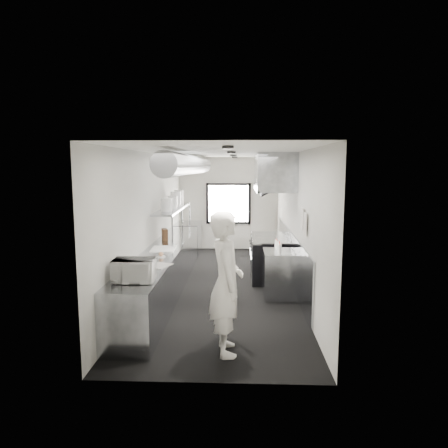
# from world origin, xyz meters

# --- Properties ---
(floor) EXTENTS (3.00, 8.00, 0.01)m
(floor) POSITION_xyz_m (0.00, 0.00, 0.00)
(floor) COLOR black
(floor) RESTS_ON ground
(ceiling) EXTENTS (3.00, 8.00, 0.01)m
(ceiling) POSITION_xyz_m (0.00, 0.00, 2.80)
(ceiling) COLOR white
(ceiling) RESTS_ON wall_back
(wall_back) EXTENTS (3.00, 0.02, 2.80)m
(wall_back) POSITION_xyz_m (0.00, 4.00, 1.40)
(wall_back) COLOR #B4B2AB
(wall_back) RESTS_ON floor
(wall_front) EXTENTS (3.00, 0.02, 2.80)m
(wall_front) POSITION_xyz_m (0.00, -4.00, 1.40)
(wall_front) COLOR #B4B2AB
(wall_front) RESTS_ON floor
(wall_left) EXTENTS (0.02, 8.00, 2.80)m
(wall_left) POSITION_xyz_m (-1.50, 0.00, 1.40)
(wall_left) COLOR #B4B2AB
(wall_left) RESTS_ON floor
(wall_right) EXTENTS (0.02, 8.00, 2.80)m
(wall_right) POSITION_xyz_m (1.50, 0.00, 1.40)
(wall_right) COLOR #B4B2AB
(wall_right) RESTS_ON floor
(wall_cladding) EXTENTS (0.03, 5.50, 1.10)m
(wall_cladding) POSITION_xyz_m (1.48, 0.30, 0.55)
(wall_cladding) COLOR gray
(wall_cladding) RESTS_ON wall_right
(hvac_duct) EXTENTS (0.40, 6.40, 0.40)m
(hvac_duct) POSITION_xyz_m (-0.70, 0.40, 2.55)
(hvac_duct) COLOR gray
(hvac_duct) RESTS_ON ceiling
(service_window) EXTENTS (1.36, 0.05, 1.25)m
(service_window) POSITION_xyz_m (0.00, 3.96, 1.40)
(service_window) COLOR white
(service_window) RESTS_ON wall_back
(exhaust_hood) EXTENTS (0.81, 2.20, 0.88)m
(exhaust_hood) POSITION_xyz_m (1.10, 0.70, 2.39)
(exhaust_hood) COLOR gray
(exhaust_hood) RESTS_ON ceiling
(prep_counter) EXTENTS (0.70, 6.00, 0.90)m
(prep_counter) POSITION_xyz_m (-1.15, -0.50, 0.45)
(prep_counter) COLOR gray
(prep_counter) RESTS_ON floor
(pass_shelf) EXTENTS (0.45, 3.00, 0.68)m
(pass_shelf) POSITION_xyz_m (-1.19, 1.00, 1.54)
(pass_shelf) COLOR gray
(pass_shelf) RESTS_ON prep_counter
(range) EXTENTS (0.88, 1.60, 0.94)m
(range) POSITION_xyz_m (1.04, 0.70, 0.47)
(range) COLOR black
(range) RESTS_ON floor
(bottle_station) EXTENTS (0.65, 0.80, 0.90)m
(bottle_station) POSITION_xyz_m (1.15, -0.70, 0.45)
(bottle_station) COLOR gray
(bottle_station) RESTS_ON floor
(far_work_table) EXTENTS (0.70, 1.20, 0.90)m
(far_work_table) POSITION_xyz_m (-1.15, 3.20, 0.45)
(far_work_table) COLOR gray
(far_work_table) RESTS_ON floor
(notice_sheet_a) EXTENTS (0.02, 0.28, 0.38)m
(notice_sheet_a) POSITION_xyz_m (1.47, -1.20, 1.60)
(notice_sheet_a) COLOR beige
(notice_sheet_a) RESTS_ON wall_right
(notice_sheet_b) EXTENTS (0.02, 0.28, 0.38)m
(notice_sheet_b) POSITION_xyz_m (1.47, -1.55, 1.55)
(notice_sheet_b) COLOR beige
(notice_sheet_b) RESTS_ON wall_right
(line_cook) EXTENTS (0.57, 0.77, 1.94)m
(line_cook) POSITION_xyz_m (0.18, -3.17, 0.97)
(line_cook) COLOR silver
(line_cook) RESTS_ON floor
(microwave) EXTENTS (0.55, 0.43, 0.32)m
(microwave) POSITION_xyz_m (-1.14, -2.89, 1.06)
(microwave) COLOR white
(microwave) RESTS_ON prep_counter
(deli_tub_a) EXTENTS (0.18, 0.18, 0.10)m
(deli_tub_a) POSITION_xyz_m (-1.31, -2.67, 0.95)
(deli_tub_a) COLOR beige
(deli_tub_a) RESTS_ON prep_counter
(deli_tub_b) EXTENTS (0.13, 0.13, 0.09)m
(deli_tub_b) POSITION_xyz_m (-1.30, -2.48, 0.94)
(deli_tub_b) COLOR beige
(deli_tub_b) RESTS_ON prep_counter
(newspaper) EXTENTS (0.44, 0.49, 0.01)m
(newspaper) POSITION_xyz_m (-0.96, -1.96, 0.90)
(newspaper) COLOR silver
(newspaper) RESTS_ON prep_counter
(small_plate) EXTENTS (0.21, 0.21, 0.01)m
(small_plate) POSITION_xyz_m (-1.06, -1.30, 0.91)
(small_plate) COLOR silver
(small_plate) RESTS_ON prep_counter
(pastry) EXTENTS (0.08, 0.08, 0.08)m
(pastry) POSITION_xyz_m (-1.06, -1.30, 0.96)
(pastry) COLOR tan
(pastry) RESTS_ON small_plate
(cutting_board) EXTENTS (0.49, 0.63, 0.02)m
(cutting_board) POSITION_xyz_m (-1.15, -0.60, 0.91)
(cutting_board) COLOR white
(cutting_board) RESTS_ON prep_counter
(knife_block) EXTENTS (0.18, 0.25, 0.25)m
(knife_block) POSITION_xyz_m (-1.31, 0.44, 1.02)
(knife_block) COLOR brown
(knife_block) RESTS_ON prep_counter
(plate_stack_a) EXTENTS (0.32, 0.32, 0.28)m
(plate_stack_a) POSITION_xyz_m (-1.20, 0.15, 1.71)
(plate_stack_a) COLOR silver
(plate_stack_a) RESTS_ON pass_shelf
(plate_stack_b) EXTENTS (0.28, 0.28, 0.28)m
(plate_stack_b) POSITION_xyz_m (-1.18, 0.77, 1.71)
(plate_stack_b) COLOR silver
(plate_stack_b) RESTS_ON pass_shelf
(plate_stack_c) EXTENTS (0.26, 0.26, 0.36)m
(plate_stack_c) POSITION_xyz_m (-1.19, 1.31, 1.75)
(plate_stack_c) COLOR silver
(plate_stack_c) RESTS_ON pass_shelf
(plate_stack_d) EXTENTS (0.28, 0.28, 0.36)m
(plate_stack_d) POSITION_xyz_m (-1.20, 1.84, 1.75)
(plate_stack_d) COLOR silver
(plate_stack_d) RESTS_ON pass_shelf
(squeeze_bottle_a) EXTENTS (0.07, 0.07, 0.20)m
(squeeze_bottle_a) POSITION_xyz_m (1.10, -1.04, 1.00)
(squeeze_bottle_a) COLOR white
(squeeze_bottle_a) RESTS_ON bottle_station
(squeeze_bottle_b) EXTENTS (0.07, 0.07, 0.18)m
(squeeze_bottle_b) POSITION_xyz_m (1.12, -0.80, 0.99)
(squeeze_bottle_b) COLOR white
(squeeze_bottle_b) RESTS_ON bottle_station
(squeeze_bottle_c) EXTENTS (0.07, 0.07, 0.18)m
(squeeze_bottle_c) POSITION_xyz_m (1.12, -0.74, 0.99)
(squeeze_bottle_c) COLOR white
(squeeze_bottle_c) RESTS_ON bottle_station
(squeeze_bottle_d) EXTENTS (0.06, 0.06, 0.16)m
(squeeze_bottle_d) POSITION_xyz_m (1.10, -0.51, 0.98)
(squeeze_bottle_d) COLOR white
(squeeze_bottle_d) RESTS_ON bottle_station
(squeeze_bottle_e) EXTENTS (0.06, 0.06, 0.17)m
(squeeze_bottle_e) POSITION_xyz_m (1.09, -0.37, 0.98)
(squeeze_bottle_e) COLOR white
(squeeze_bottle_e) RESTS_ON bottle_station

